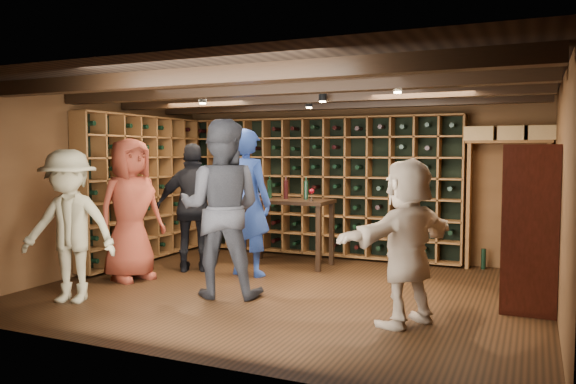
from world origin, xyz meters
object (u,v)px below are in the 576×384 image
at_px(man_grey_suit, 221,208).
at_px(guest_khaki, 69,226).
at_px(tasting_table, 287,208).
at_px(guest_beige, 407,242).
at_px(display_cabinet, 529,232).
at_px(guest_woman_black, 194,208).
at_px(guest_red_floral, 131,209).
at_px(man_blue_shirt, 247,203).

height_order(man_grey_suit, guest_khaki, man_grey_suit).
height_order(man_grey_suit, tasting_table, man_grey_suit).
xyz_separation_m(guest_khaki, guest_beige, (3.68, 0.69, -0.04)).
bearing_deg(guest_beige, man_grey_suit, -65.58).
bearing_deg(display_cabinet, guest_woman_black, 175.93).
height_order(guest_beige, tasting_table, guest_beige).
bearing_deg(man_grey_suit, guest_red_floral, -26.64).
bearing_deg(guest_beige, display_cabinet, 162.24).
relative_size(guest_woman_black, guest_beige, 1.11).
relative_size(man_grey_suit, guest_red_floral, 1.10).
height_order(display_cabinet, tasting_table, display_cabinet).
xyz_separation_m(man_grey_suit, tasting_table, (-0.03, 2.00, -0.17)).
distance_m(man_blue_shirt, man_grey_suit, 1.15).
bearing_deg(guest_khaki, guest_woman_black, 63.81).
xyz_separation_m(man_blue_shirt, man_grey_suit, (0.25, -1.12, 0.03)).
height_order(man_blue_shirt, guest_beige, man_blue_shirt).
xyz_separation_m(guest_beige, tasting_table, (-2.27, 2.23, 0.04)).
relative_size(display_cabinet, man_blue_shirt, 0.87).
height_order(man_grey_suit, guest_beige, man_grey_suit).
height_order(display_cabinet, guest_beige, display_cabinet).
bearing_deg(tasting_table, man_grey_suit, -88.64).
height_order(man_blue_shirt, guest_red_floral, man_blue_shirt).
bearing_deg(tasting_table, guest_woman_black, -137.06).
xyz_separation_m(guest_woman_black, guest_beige, (3.30, -1.29, -0.09)).
relative_size(guest_red_floral, guest_woman_black, 1.03).
xyz_separation_m(man_grey_suit, guest_red_floral, (-1.54, 0.26, -0.10)).
relative_size(man_blue_shirt, tasting_table, 1.52).
bearing_deg(guest_woman_black, guest_beige, 128.44).
height_order(guest_red_floral, guest_woman_black, guest_red_floral).
bearing_deg(guest_red_floral, guest_woman_black, -11.82).
xyz_separation_m(guest_red_floral, guest_khaki, (0.10, -1.18, -0.08)).
bearing_deg(man_blue_shirt, display_cabinet, -177.82).
bearing_deg(tasting_table, guest_beige, -44.02).
distance_m(display_cabinet, tasting_table, 3.59).
relative_size(guest_khaki, tasting_table, 1.30).
height_order(guest_khaki, tasting_table, guest_khaki).
bearing_deg(guest_woman_black, display_cabinet, 145.69).
xyz_separation_m(man_blue_shirt, guest_woman_black, (-0.82, -0.07, -0.09)).
bearing_deg(display_cabinet, man_blue_shirt, 173.97).
bearing_deg(display_cabinet, man_grey_suit, -167.47).
relative_size(man_grey_suit, guest_woman_black, 1.14).
height_order(guest_woman_black, tasting_table, guest_woman_black).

